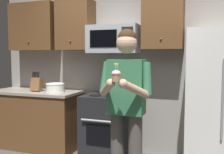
% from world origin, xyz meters
% --- Properties ---
extents(wall_back, '(4.40, 0.10, 2.60)m').
position_xyz_m(wall_back, '(0.00, 1.75, 1.30)').
color(wall_back, gray).
rests_on(wall_back, ground).
extents(oven_range, '(0.76, 0.70, 0.93)m').
position_xyz_m(oven_range, '(-0.15, 1.36, 0.46)').
color(oven_range, black).
rests_on(oven_range, ground).
extents(microwave, '(0.74, 0.41, 0.40)m').
position_xyz_m(microwave, '(-0.15, 1.48, 1.72)').
color(microwave, '#9EA0A5').
extents(cabinet_row_upper, '(2.78, 0.36, 0.76)m').
position_xyz_m(cabinet_row_upper, '(-0.72, 1.53, 1.95)').
color(cabinet_row_upper, brown).
extents(counter_left, '(1.44, 0.66, 0.92)m').
position_xyz_m(counter_left, '(-1.45, 1.38, 0.46)').
color(counter_left, brown).
rests_on(counter_left, ground).
extents(knife_block, '(0.16, 0.15, 0.32)m').
position_xyz_m(knife_block, '(-1.39, 1.33, 1.04)').
color(knife_block, brown).
rests_on(knife_block, counter_left).
extents(bowl_large_white, '(0.29, 0.29, 0.13)m').
position_xyz_m(bowl_large_white, '(-1.08, 1.37, 0.99)').
color(bowl_large_white, white).
rests_on(bowl_large_white, counter_left).
extents(person, '(0.60, 0.48, 1.76)m').
position_xyz_m(person, '(0.33, 0.51, 1.00)').
color(person, '#4C4742').
rests_on(person, ground).
extents(cupcake, '(0.09, 0.09, 0.17)m').
position_xyz_m(cupcake, '(0.33, 0.18, 1.29)').
color(cupcake, '#A87F56').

